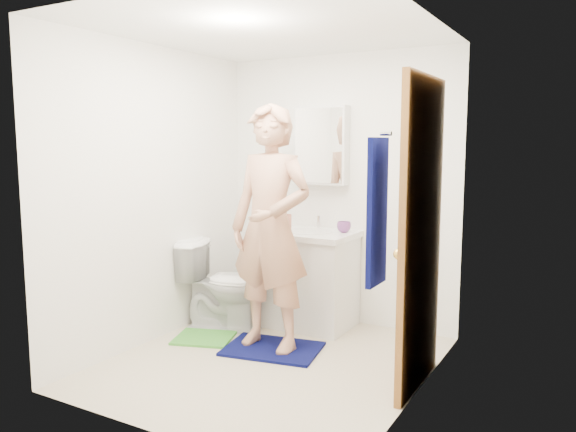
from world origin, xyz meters
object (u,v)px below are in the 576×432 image
object	(u,v)px
medicine_cabinet	(321,146)
soap_dispenser	(284,218)
vanity_cabinet	(309,281)
towel	(377,212)
man	(271,228)
toilet	(225,284)
toothbrush_cup	(344,227)

from	to	relation	value
medicine_cabinet	soap_dispenser	world-z (taller)	medicine_cabinet
vanity_cabinet	medicine_cabinet	size ratio (longest dim) A/B	1.14
towel	man	size ratio (longest dim) A/B	0.42
toilet	toothbrush_cup	xyz separation A→B (m)	(0.90, 0.53, 0.51)
medicine_cabinet	towel	world-z (taller)	medicine_cabinet
toothbrush_cup	vanity_cabinet	bearing A→B (deg)	-160.51
toothbrush_cup	man	size ratio (longest dim) A/B	0.06
vanity_cabinet	man	distance (m)	0.88
toilet	soap_dispenser	xyz separation A→B (m)	(0.37, 0.40, 0.56)
toilet	toothbrush_cup	bearing A→B (deg)	-74.91
toothbrush_cup	man	xyz separation A→B (m)	(-0.27, -0.77, 0.07)
vanity_cabinet	toilet	xyz separation A→B (m)	(-0.61, -0.43, -0.01)
medicine_cabinet	towel	xyz separation A→B (m)	(1.18, -1.71, -0.35)
toothbrush_cup	man	world-z (taller)	man
soap_dispenser	toothbrush_cup	xyz separation A→B (m)	(0.52, 0.13, -0.06)
vanity_cabinet	towel	world-z (taller)	towel
vanity_cabinet	toothbrush_cup	bearing A→B (deg)	19.49
toilet	man	size ratio (longest dim) A/B	0.41
medicine_cabinet	toothbrush_cup	distance (m)	0.77
vanity_cabinet	toilet	distance (m)	0.75
medicine_cabinet	toothbrush_cup	xyz separation A→B (m)	(0.29, -0.12, -0.70)
toothbrush_cup	soap_dispenser	bearing A→B (deg)	-166.35
medicine_cabinet	toilet	bearing A→B (deg)	-133.22
vanity_cabinet	toothbrush_cup	size ratio (longest dim) A/B	6.67
vanity_cabinet	toilet	world-z (taller)	vanity_cabinet
toilet	man	world-z (taller)	man
soap_dispenser	toothbrush_cup	bearing A→B (deg)	13.65
vanity_cabinet	toilet	bearing A→B (deg)	-145.14
soap_dispenser	toothbrush_cup	size ratio (longest dim) A/B	1.73
vanity_cabinet	medicine_cabinet	world-z (taller)	medicine_cabinet
medicine_cabinet	vanity_cabinet	bearing A→B (deg)	-90.00
toilet	toothbrush_cup	world-z (taller)	toothbrush_cup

